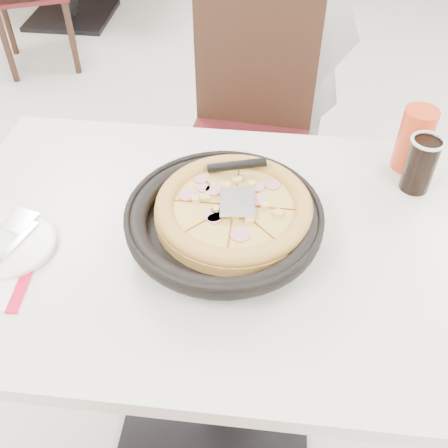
# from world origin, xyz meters

# --- Properties ---
(floor) EXTENTS (7.00, 7.00, 0.00)m
(floor) POSITION_xyz_m (0.00, 0.00, 0.00)
(floor) COLOR #ABACA7
(floor) RESTS_ON ground
(main_table) EXTENTS (1.26, 0.89, 0.75)m
(main_table) POSITION_xyz_m (-0.35, -0.20, 0.38)
(main_table) COLOR silver
(main_table) RESTS_ON floor
(chair_far) EXTENTS (0.45, 0.45, 0.95)m
(chair_far) POSITION_xyz_m (-0.34, 0.47, 0.47)
(chair_far) COLOR black
(chair_far) RESTS_ON floor
(trivet) EXTENTS (0.12, 0.12, 0.04)m
(trivet) POSITION_xyz_m (-0.34, -0.21, 0.77)
(trivet) COLOR black
(trivet) RESTS_ON main_table
(pizza_pan) EXTENTS (0.37, 0.37, 0.01)m
(pizza_pan) POSITION_xyz_m (-0.33, -0.22, 0.79)
(pizza_pan) COLOR black
(pizza_pan) RESTS_ON trivet
(pizza) EXTENTS (0.36, 0.36, 0.02)m
(pizza) POSITION_xyz_m (-0.31, -0.19, 0.81)
(pizza) COLOR #B58334
(pizza) RESTS_ON pizza_pan
(pizza_server) EXTENTS (0.08, 0.10, 0.00)m
(pizza_server) POSITION_xyz_m (-0.30, -0.19, 0.84)
(pizza_server) COLOR silver
(pizza_server) RESTS_ON pizza
(side_plate) EXTENTS (0.20, 0.20, 0.01)m
(side_plate) POSITION_xyz_m (-0.77, -0.29, 0.76)
(side_plate) COLOR white
(side_plate) RESTS_ON napkin
(fork) EXTENTS (0.06, 0.15, 0.00)m
(fork) POSITION_xyz_m (-0.76, -0.30, 0.77)
(fork) COLOR silver
(fork) RESTS_ON side_plate
(cola_glass) EXTENTS (0.07, 0.07, 0.13)m
(cola_glass) POSITION_xyz_m (0.10, 0.01, 0.81)
(cola_glass) COLOR black
(cola_glass) RESTS_ON main_table
(red_cup) EXTENTS (0.09, 0.09, 0.16)m
(red_cup) POSITION_xyz_m (0.09, 0.09, 0.83)
(red_cup) COLOR red
(red_cup) RESTS_ON main_table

